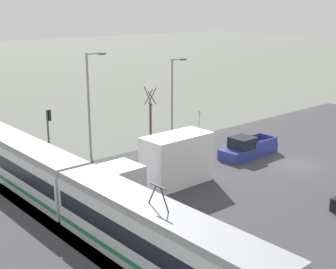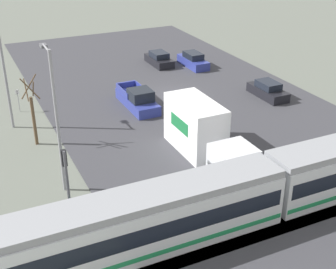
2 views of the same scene
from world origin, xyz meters
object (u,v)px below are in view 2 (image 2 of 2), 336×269
street_lamp_near_crossing (56,114)px  box_truck (204,134)px  sedan_car_0 (193,61)px  traffic_light_pole (66,177)px  no_parking_sign (18,98)px  sedan_car_2 (268,90)px  street_lamp_mid_block (5,74)px  sedan_car_1 (159,59)px  light_rail_tram (272,186)px  pickup_truck (138,100)px  street_tree (33,114)px

street_lamp_near_crossing → box_truck: bearing=179.0°
sedan_car_0 → traffic_light_pole: size_ratio=0.98×
box_truck → no_parking_sign: size_ratio=4.41×
sedan_car_2 → street_lamp_near_crossing: (21.08, 7.33, 4.51)m
box_truck → street_lamp_near_crossing: 10.55m
traffic_light_pole → street_lamp_mid_block: street_lamp_mid_block is taller
sedan_car_1 → street_lamp_near_crossing: 26.43m
box_truck → traffic_light_pole: 11.20m
box_truck → no_parking_sign: (10.46, -13.97, -0.55)m
box_truck → street_lamp_near_crossing: (9.99, -0.18, 3.40)m
traffic_light_pole → no_parking_sign: size_ratio=2.29×
light_rail_tram → pickup_truck: 17.87m
sedan_car_0 → street_tree: bearing=30.6°
sedan_car_0 → street_lamp_mid_block: street_lamp_mid_block is taller
light_rail_tram → street_lamp_mid_block: bearing=-57.5°
pickup_truck → sedan_car_0: pickup_truck is taller
sedan_car_2 → no_parking_sign: size_ratio=2.14×
pickup_truck → street_lamp_mid_block: street_lamp_mid_block is taller
street_lamp_mid_block → no_parking_sign: size_ratio=3.79×
sedan_car_0 → pickup_truck: bearing=39.6°
light_rail_tram → sedan_car_1: light_rail_tram is taller
street_tree → sedan_car_1: bearing=-140.1°
light_rail_tram → sedan_car_2: (-10.75, -14.94, -1.01)m
pickup_truck → sedan_car_1: 12.38m
sedan_car_2 → street_lamp_near_crossing: 22.77m
no_parking_sign → box_truck: bearing=126.8°
sedan_car_1 → street_lamp_mid_block: street_lamp_mid_block is taller
street_tree → street_lamp_mid_block: bearing=-74.2°
light_rail_tram → sedan_car_0: light_rail_tram is taller
light_rail_tram → sedan_car_2: bearing=-125.8°
sedan_car_1 → sedan_car_2: sedan_car_2 is taller
sedan_car_1 → traffic_light_pole: size_ratio=0.91×
pickup_truck → street_tree: (9.54, 3.27, 1.69)m
street_tree → street_lamp_mid_block: (1.15, -4.05, 2.02)m
sedan_car_1 → light_rail_tram: bearing=78.7°
sedan_car_0 → sedan_car_2: bearing=100.1°
street_tree → street_lamp_mid_block: size_ratio=0.70×
pickup_truck → sedan_car_2: 12.23m
box_truck → sedan_car_1: size_ratio=2.10×
light_rail_tram → street_lamp_near_crossing: (10.32, -7.61, 3.50)m
street_lamp_mid_block → street_tree: bearing=105.8°
sedan_car_1 → sedan_car_2: bearing=111.2°
sedan_car_1 → street_lamp_near_crossing: street_lamp_near_crossing is taller
pickup_truck → street_lamp_mid_block: 11.34m
street_tree → light_rail_tram: bearing=126.3°
box_truck → street_tree: size_ratio=1.66×
pickup_truck → street_lamp_near_crossing: bearing=48.0°
sedan_car_0 → sedan_car_2: sedan_car_0 is taller
sedan_car_0 → no_parking_sign: size_ratio=2.25×
sedan_car_0 → sedan_car_1: size_ratio=1.07×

